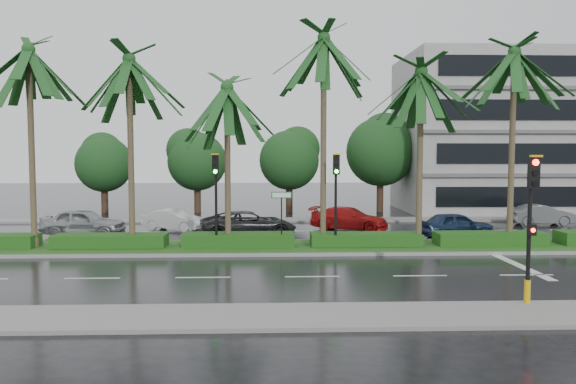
{
  "coord_description": "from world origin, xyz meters",
  "views": [
    {
      "loc": [
        -1.61,
        -25.28,
        4.54
      ],
      "look_at": [
        -0.66,
        1.5,
        2.67
      ],
      "focal_mm": 35.0,
      "sensor_mm": 36.0,
      "label": 1
    }
  ],
  "objects_px": {
    "signal_near": "(531,223)",
    "car_silver": "(83,223)",
    "signal_median_left": "(216,187)",
    "car_blue": "(456,225)",
    "car_grey": "(542,215)",
    "car_white": "(174,220)",
    "street_sign": "(281,205)",
    "car_red": "(349,218)",
    "car_darkgrey": "(249,224)"
  },
  "relations": [
    {
      "from": "car_grey",
      "to": "car_silver",
      "type": "bearing_deg",
      "value": 98.39
    },
    {
      "from": "street_sign",
      "to": "car_red",
      "type": "relative_size",
      "value": 0.56
    },
    {
      "from": "car_darkgrey",
      "to": "car_red",
      "type": "bearing_deg",
      "value": -76.71
    },
    {
      "from": "signal_near",
      "to": "car_grey",
      "type": "relative_size",
      "value": 1.11
    },
    {
      "from": "signal_median_left",
      "to": "street_sign",
      "type": "xyz_separation_m",
      "value": [
        3.0,
        0.18,
        -0.87
      ]
    },
    {
      "from": "car_silver",
      "to": "car_white",
      "type": "bearing_deg",
      "value": -58.83
    },
    {
      "from": "car_white",
      "to": "car_red",
      "type": "xyz_separation_m",
      "value": [
        10.33,
        -0.2,
        0.06
      ]
    },
    {
      "from": "signal_near",
      "to": "car_silver",
      "type": "distance_m",
      "value": 23.1
    },
    {
      "from": "signal_near",
      "to": "car_silver",
      "type": "bearing_deg",
      "value": 140.08
    },
    {
      "from": "signal_median_left",
      "to": "car_red",
      "type": "height_order",
      "value": "signal_median_left"
    },
    {
      "from": "signal_median_left",
      "to": "car_blue",
      "type": "xyz_separation_m",
      "value": [
        12.46,
        3.97,
        -2.31
      ]
    },
    {
      "from": "car_white",
      "to": "signal_median_left",
      "type": "bearing_deg",
      "value": -133.96
    },
    {
      "from": "street_sign",
      "to": "car_silver",
      "type": "xyz_separation_m",
      "value": [
        -10.67,
        4.91,
        -1.37
      ]
    },
    {
      "from": "signal_median_left",
      "to": "car_white",
      "type": "bearing_deg",
      "value": 113.13
    },
    {
      "from": "car_white",
      "to": "car_blue",
      "type": "distance_m",
      "value": 16.0
    },
    {
      "from": "car_grey",
      "to": "car_white",
      "type": "bearing_deg",
      "value": 94.19
    },
    {
      "from": "car_silver",
      "to": "car_red",
      "type": "bearing_deg",
      "value": -77.95
    },
    {
      "from": "car_darkgrey",
      "to": "signal_near",
      "type": "bearing_deg",
      "value": -160.58
    },
    {
      "from": "car_grey",
      "to": "street_sign",
      "type": "bearing_deg",
      "value": 118.18
    },
    {
      "from": "signal_median_left",
      "to": "signal_near",
      "type": "bearing_deg",
      "value": -44.09
    },
    {
      "from": "signal_near",
      "to": "signal_median_left",
      "type": "bearing_deg",
      "value": 135.91
    },
    {
      "from": "car_blue",
      "to": "car_red",
      "type": "bearing_deg",
      "value": 47.39
    },
    {
      "from": "street_sign",
      "to": "car_grey",
      "type": "height_order",
      "value": "street_sign"
    },
    {
      "from": "signal_near",
      "to": "car_white",
      "type": "bearing_deg",
      "value": 127.59
    },
    {
      "from": "car_silver",
      "to": "car_darkgrey",
      "type": "distance_m",
      "value": 9.02
    },
    {
      "from": "street_sign",
      "to": "car_red",
      "type": "xyz_separation_m",
      "value": [
        4.17,
        7.03,
        -1.46
      ]
    },
    {
      "from": "car_darkgrey",
      "to": "car_red",
      "type": "xyz_separation_m",
      "value": [
        5.83,
        2.77,
        -0.05
      ]
    },
    {
      "from": "signal_median_left",
      "to": "car_silver",
      "type": "height_order",
      "value": "signal_median_left"
    },
    {
      "from": "signal_near",
      "to": "car_white",
      "type": "relative_size",
      "value": 1.17
    },
    {
      "from": "signal_near",
      "to": "car_red",
      "type": "height_order",
      "value": "signal_near"
    },
    {
      "from": "street_sign",
      "to": "car_silver",
      "type": "relative_size",
      "value": 0.58
    },
    {
      "from": "street_sign",
      "to": "car_blue",
      "type": "relative_size",
      "value": 0.65
    },
    {
      "from": "car_darkgrey",
      "to": "car_grey",
      "type": "height_order",
      "value": "car_darkgrey"
    },
    {
      "from": "signal_median_left",
      "to": "street_sign",
      "type": "bearing_deg",
      "value": 3.47
    },
    {
      "from": "car_white",
      "to": "car_blue",
      "type": "xyz_separation_m",
      "value": [
        15.63,
        -3.45,
        0.07
      ]
    },
    {
      "from": "car_darkgrey",
      "to": "car_blue",
      "type": "height_order",
      "value": "car_darkgrey"
    },
    {
      "from": "car_red",
      "to": "car_darkgrey",
      "type": "bearing_deg",
      "value": 137.86
    },
    {
      "from": "car_silver",
      "to": "car_grey",
      "type": "relative_size",
      "value": 1.13
    },
    {
      "from": "car_blue",
      "to": "signal_median_left",
      "type": "bearing_deg",
      "value": 96.56
    },
    {
      "from": "signal_median_left",
      "to": "street_sign",
      "type": "height_order",
      "value": "signal_median_left"
    },
    {
      "from": "car_silver",
      "to": "car_white",
      "type": "height_order",
      "value": "car_silver"
    },
    {
      "from": "street_sign",
      "to": "car_grey",
      "type": "relative_size",
      "value": 0.66
    },
    {
      "from": "car_darkgrey",
      "to": "car_red",
      "type": "height_order",
      "value": "car_darkgrey"
    },
    {
      "from": "car_grey",
      "to": "signal_near",
      "type": "bearing_deg",
      "value": 153.12
    },
    {
      "from": "signal_near",
      "to": "car_grey",
      "type": "distance_m",
      "value": 21.02
    },
    {
      "from": "car_red",
      "to": "signal_median_left",
      "type": "bearing_deg",
      "value": 157.66
    },
    {
      "from": "car_silver",
      "to": "car_grey",
      "type": "xyz_separation_m",
      "value": [
        27.26,
        3.83,
        -0.11
      ]
    },
    {
      "from": "signal_near",
      "to": "car_red",
      "type": "distance_m",
      "value": 17.23
    },
    {
      "from": "signal_median_left",
      "to": "car_blue",
      "type": "height_order",
      "value": "signal_median_left"
    },
    {
      "from": "car_silver",
      "to": "car_red",
      "type": "relative_size",
      "value": 0.97
    }
  ]
}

